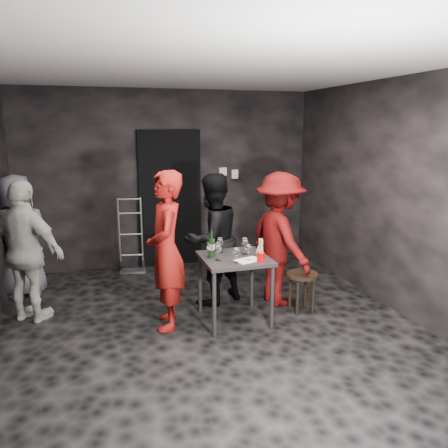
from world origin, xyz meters
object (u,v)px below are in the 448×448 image
object	(u,v)px
server_red	(166,240)
man_maroon	(280,234)
hand_truck	(132,257)
stool	(302,280)
woman_black	(212,235)
wine_bottle	(212,247)
tasting_table	(235,265)
breadstick_cup	(261,250)
bystander_cream	(26,247)
bystander_grey	(19,233)

from	to	relation	value
server_red	man_maroon	distance (m)	1.45
hand_truck	stool	world-z (taller)	hand_truck
stool	woman_black	world-z (taller)	woman_black
hand_truck	server_red	world-z (taller)	server_red
man_maroon	wine_bottle	size ratio (longest dim) A/B	6.07
tasting_table	wine_bottle	xyz separation A→B (m)	(-0.24, 0.07, 0.21)
server_red	wine_bottle	world-z (taller)	server_red
man_maroon	breadstick_cup	distance (m)	0.75
hand_truck	bystander_cream	bearing A→B (deg)	-119.73
server_red	breadstick_cup	distance (m)	1.01
server_red	bystander_grey	bearing A→B (deg)	-123.84
server_red	bystander_grey	distance (m)	2.19
hand_truck	woman_black	world-z (taller)	woman_black
bystander_grey	hand_truck	bearing A→B (deg)	-151.72
woman_black	breadstick_cup	world-z (taller)	woman_black
hand_truck	woman_black	bearing A→B (deg)	-50.44
stool	bystander_grey	size ratio (longest dim) A/B	0.28
tasting_table	server_red	distance (m)	0.81
server_red	wine_bottle	xyz separation A→B (m)	(0.50, -0.02, -0.11)
tasting_table	man_maroon	distance (m)	0.80
wine_bottle	breadstick_cup	size ratio (longest dim) A/B	1.08
man_maroon	breadstick_cup	bearing A→B (deg)	129.92
breadstick_cup	stool	bearing A→B (deg)	23.10
tasting_table	server_red	size ratio (longest dim) A/B	0.39
breadstick_cup	hand_truck	bearing A→B (deg)	116.39
bystander_cream	breadstick_cup	xyz separation A→B (m)	(2.40, -0.89, 0.02)
tasting_table	woman_black	bearing A→B (deg)	99.39
hand_truck	bystander_grey	size ratio (longest dim) A/B	0.67
server_red	bystander_cream	distance (m)	1.56
bystander_cream	wine_bottle	distance (m)	2.03
bystander_cream	bystander_grey	distance (m)	0.88
tasting_table	man_maroon	bearing A→B (deg)	26.70
bystander_cream	bystander_grey	size ratio (longest dim) A/B	1.03
stool	breadstick_cup	xyz separation A→B (m)	(-0.63, -0.27, 0.49)
man_maroon	breadstick_cup	size ratio (longest dim) A/B	6.56
tasting_table	woman_black	xyz separation A→B (m)	(-0.10, 0.60, 0.21)
wine_bottle	woman_black	bearing A→B (deg)	74.91
hand_truck	wine_bottle	size ratio (longest dim) A/B	3.84
breadstick_cup	bystander_grey	bearing A→B (deg)	146.07
wine_bottle	breadstick_cup	bearing A→B (deg)	-34.39
hand_truck	bystander_cream	distance (m)	2.02
hand_truck	bystander_cream	size ratio (longest dim) A/B	0.65
stool	woman_black	xyz separation A→B (m)	(-0.94, 0.57, 0.48)
wine_bottle	breadstick_cup	xyz separation A→B (m)	(0.45, -0.31, 0.01)
hand_truck	stool	bearing A→B (deg)	-39.26
bystander_grey	breadstick_cup	xyz separation A→B (m)	(2.60, -1.75, 0.04)
server_red	hand_truck	bearing A→B (deg)	-166.83
server_red	breadstick_cup	size ratio (longest dim) A/B	7.26
man_maroon	bystander_grey	xyz separation A→B (m)	(-3.07, 1.17, -0.05)
server_red	breadstick_cup	world-z (taller)	server_red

